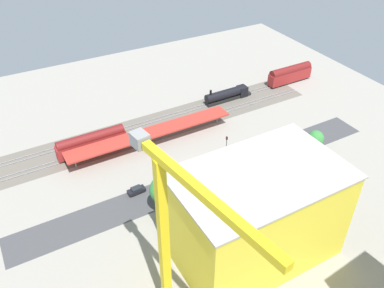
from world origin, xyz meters
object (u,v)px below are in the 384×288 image
(tower_crane, at_px, (172,237))
(traffic_light, at_px, (226,144))
(street_tree_0, at_px, (163,190))
(street_tree_1, at_px, (316,138))
(construction_building, at_px, (256,215))
(parked_car_2, at_px, (189,172))
(parked_car_3, at_px, (164,181))
(parked_car_1, at_px, (213,164))
(platform_canopy_near, at_px, (151,133))
(parked_car_0, at_px, (234,154))
(street_tree_3, at_px, (219,175))
(box_truck_0, at_px, (200,207))
(parked_car_4, at_px, (136,190))
(box_truck_1, at_px, (214,202))
(locomotive, at_px, (228,95))
(street_tree_2, at_px, (296,147))
(passenger_coach, at_px, (290,74))
(box_truck_2, at_px, (254,184))
(freight_coach_far, at_px, (91,142))

(tower_crane, bearing_deg, traffic_light, -133.14)
(street_tree_0, bearing_deg, street_tree_1, -179.66)
(tower_crane, bearing_deg, construction_building, -163.63)
(parked_car_2, xyz_separation_m, parked_car_3, (7.09, -0.02, -0.06))
(parked_car_1, height_order, street_tree_1, street_tree_1)
(platform_canopy_near, relative_size, construction_building, 1.54)
(parked_car_0, xyz_separation_m, tower_crane, (34.76, 34.00, 20.59))
(street_tree_3, bearing_deg, box_truck_0, 28.79)
(parked_car_1, distance_m, box_truck_0, 17.04)
(parked_car_4, distance_m, street_tree_1, 48.99)
(parked_car_3, xyz_separation_m, box_truck_1, (-6.44, 13.12, 0.89))
(street_tree_3, bearing_deg, locomotive, -125.94)
(street_tree_2, bearing_deg, tower_crane, 27.51)
(box_truck_1, bearing_deg, traffic_light, -130.75)
(construction_building, height_order, traffic_light, construction_building)
(street_tree_0, distance_m, street_tree_2, 37.38)
(box_truck_1, height_order, street_tree_0, street_tree_0)
(locomotive, relative_size, street_tree_1, 2.49)
(passenger_coach, bearing_deg, box_truck_2, 42.31)
(passenger_coach, xyz_separation_m, parked_car_1, (47.49, 27.12, -2.56))
(parked_car_0, bearing_deg, street_tree_0, 19.63)
(locomotive, relative_size, traffic_light, 2.47)
(parked_car_2, bearing_deg, box_truck_1, 87.16)
(parked_car_4, height_order, tower_crane, tower_crane)
(parked_car_1, xyz_separation_m, construction_building, (7.17, 27.20, 9.32))
(parked_car_1, distance_m, parked_car_4, 21.40)
(parked_car_2, relative_size, tower_crane, 0.13)
(box_truck_0, height_order, box_truck_2, box_truck_0)
(parked_car_2, height_order, parked_car_3, parked_car_2)
(locomotive, xyz_separation_m, parked_car_2, (29.16, 27.12, -1.07))
(parked_car_2, xyz_separation_m, street_tree_0, (10.89, 8.17, 5.23))
(passenger_coach, xyz_separation_m, box_truck_2, (43.57, 39.66, -1.61))
(locomotive, distance_m, box_truck_1, 50.06)
(box_truck_2, height_order, street_tree_2, street_tree_2)
(traffic_light, bearing_deg, box_truck_1, 49.25)
(street_tree_0, xyz_separation_m, street_tree_1, (-44.81, -0.26, -1.55))
(street_tree_1, relative_size, street_tree_2, 0.96)
(tower_crane, xyz_separation_m, box_truck_0, (-16.54, -20.42, -19.63))
(passenger_coach, xyz_separation_m, street_tree_2, (28.14, 35.83, 1.42))
(construction_building, relative_size, box_truck_1, 3.03)
(parked_car_1, bearing_deg, street_tree_3, 65.45)
(freight_coach_far, height_order, street_tree_2, street_tree_2)
(parked_car_2, relative_size, box_truck_1, 0.45)
(parked_car_1, xyz_separation_m, box_truck_2, (-3.93, 12.54, 0.95))
(parked_car_1, xyz_separation_m, street_tree_1, (-26.81, 7.90, 3.77))
(platform_canopy_near, height_order, street_tree_2, street_tree_2)
(street_tree_2, bearing_deg, parked_car_4, -12.07)
(construction_building, distance_m, tower_crane, 24.23)
(parked_car_4, distance_m, box_truck_2, 28.27)
(platform_canopy_near, bearing_deg, locomotive, -161.48)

